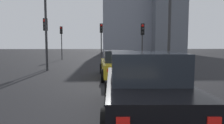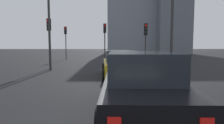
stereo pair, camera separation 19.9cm
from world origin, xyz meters
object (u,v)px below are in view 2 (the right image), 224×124
(car_yellow_left_lead, at_px, (120,64))
(car_black_left_second, at_px, (141,86))
(street_lamp_kerbside, at_px, (49,3))
(traffic_light_near_left, at_px, (49,33))
(traffic_light_far_right, at_px, (105,35))
(traffic_light_far_left, at_px, (146,36))
(street_lamp_far, at_px, (173,1))
(traffic_light_near_right, at_px, (66,36))

(car_yellow_left_lead, height_order, car_black_left_second, car_black_left_second)
(car_black_left_second, height_order, street_lamp_kerbside, street_lamp_kerbside)
(traffic_light_near_left, height_order, traffic_light_far_right, traffic_light_far_right)
(car_yellow_left_lead, distance_m, traffic_light_near_left, 6.78)
(car_yellow_left_lead, height_order, traffic_light_far_left, traffic_light_far_left)
(street_lamp_far, bearing_deg, traffic_light_near_right, 33.07)
(traffic_light_far_right, height_order, street_lamp_far, street_lamp_far)
(traffic_light_near_right, distance_m, traffic_light_far_left, 12.04)
(traffic_light_near_right, distance_m, street_lamp_far, 16.19)
(car_black_left_second, height_order, street_lamp_far, street_lamp_far)
(car_yellow_left_lead, xyz_separation_m, street_lamp_kerbside, (3.09, 4.81, 3.96))
(car_yellow_left_lead, xyz_separation_m, traffic_light_near_left, (3.99, 5.11, 1.99))
(car_yellow_left_lead, distance_m, traffic_light_far_left, 5.59)
(traffic_light_near_right, bearing_deg, traffic_light_far_left, 51.89)
(traffic_light_far_right, xyz_separation_m, street_lamp_kerbside, (-5.61, 3.80, 1.88))
(traffic_light_far_right, bearing_deg, car_yellow_left_lead, -1.48)
(traffic_light_far_left, height_order, traffic_light_far_right, traffic_light_far_right)
(car_black_left_second, xyz_separation_m, traffic_light_near_right, (19.46, 6.13, 2.12))
(car_black_left_second, bearing_deg, car_yellow_left_lead, 3.91)
(street_lamp_kerbside, bearing_deg, street_lamp_far, -111.98)
(traffic_light_near_right, relative_size, street_lamp_far, 0.56)
(traffic_light_near_left, bearing_deg, street_lamp_kerbside, 22.31)
(street_lamp_kerbside, bearing_deg, traffic_light_near_left, 18.26)
(car_yellow_left_lead, height_order, street_lamp_far, street_lamp_far)
(street_lamp_far, bearing_deg, car_black_left_second, 155.72)
(traffic_light_near_left, distance_m, traffic_light_near_right, 9.57)
(car_yellow_left_lead, relative_size, car_black_left_second, 1.00)
(street_lamp_far, bearing_deg, car_yellow_left_lead, 89.91)
(traffic_light_far_left, bearing_deg, traffic_light_near_left, -79.86)
(traffic_light_near_right, xyz_separation_m, traffic_light_far_right, (-4.82, -4.94, -0.09))
(street_lamp_kerbside, height_order, street_lamp_far, street_lamp_kerbside)
(traffic_light_near_right, relative_size, street_lamp_kerbside, 0.50)
(car_yellow_left_lead, height_order, street_lamp_kerbside, street_lamp_kerbside)
(traffic_light_near_left, xyz_separation_m, traffic_light_near_right, (9.53, 0.84, 0.19))
(car_yellow_left_lead, relative_size, traffic_light_near_right, 1.17)
(street_lamp_kerbside, bearing_deg, car_black_left_second, -151.08)
(traffic_light_near_left, bearing_deg, traffic_light_far_left, 100.00)
(car_yellow_left_lead, xyz_separation_m, traffic_light_near_right, (13.52, 5.95, 2.17))
(car_black_left_second, xyz_separation_m, traffic_light_near_left, (9.93, 5.29, 1.93))
(traffic_light_far_left, xyz_separation_m, street_lamp_far, (-4.77, -0.54, 1.70))
(car_black_left_second, bearing_deg, traffic_light_near_left, 30.24)
(car_yellow_left_lead, bearing_deg, street_lamp_kerbside, 55.36)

